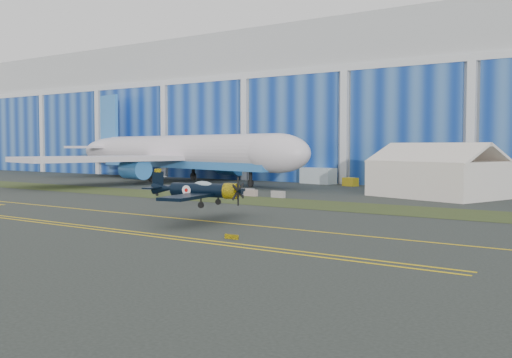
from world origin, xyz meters
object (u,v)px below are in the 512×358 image
Objects in this scene: warbird at (199,190)px; tug at (350,182)px; shipping_container at (318,176)px; jetliner at (182,116)px; tent at (437,170)px.

tug is (-9.65, 50.30, -2.09)m from warbird.
warbird is 2.19× the size of shipping_container.
tug is at bearing -7.53° from shipping_container.
jetliner is (-41.83, 43.54, 9.74)m from warbird.
tug is (-19.16, 13.00, -2.93)m from tent.
jetliner reaches higher than warbird.
jetliner is 12.71× the size of shipping_container.
tug is at bearing 88.90° from warbird.
shipping_container is at bearing 33.60° from jetliner.
shipping_container is 2.67× the size of tug.
tug is at bearing 24.90° from jetliner.
warbird is 38.51m from tent.
shipping_container is at bearing 96.19° from warbird.
tug is (32.18, 6.76, -11.83)m from jetliner.
jetliner is 4.55× the size of tent.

